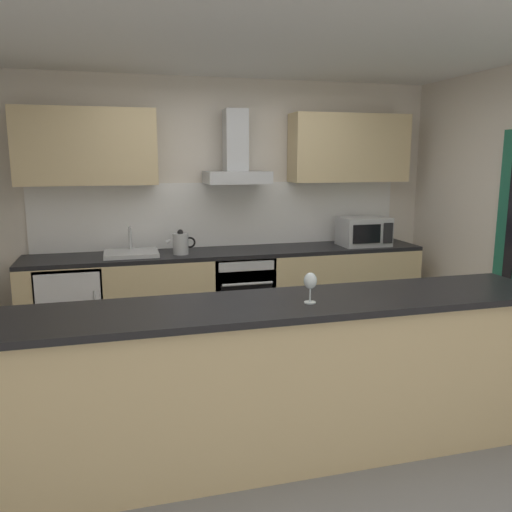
% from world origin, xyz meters
% --- Properties ---
extents(ground, '(5.50, 4.71, 0.02)m').
position_xyz_m(ground, '(0.00, 0.00, -0.01)').
color(ground, gray).
extents(ceiling, '(5.50, 4.71, 0.02)m').
position_xyz_m(ceiling, '(0.00, 0.00, 2.61)').
color(ceiling, white).
extents(wall_back, '(5.50, 0.12, 2.60)m').
position_xyz_m(wall_back, '(0.00, 1.92, 1.30)').
color(wall_back, silver).
rests_on(wall_back, ground).
extents(backsplash_tile, '(3.82, 0.02, 0.66)m').
position_xyz_m(backsplash_tile, '(0.00, 1.84, 1.23)').
color(backsplash_tile, white).
extents(counter_back, '(3.96, 0.60, 0.90)m').
position_xyz_m(counter_back, '(0.00, 1.54, 0.45)').
color(counter_back, '#D1B784').
rests_on(counter_back, ground).
extents(counter_island, '(3.28, 0.64, 0.99)m').
position_xyz_m(counter_island, '(-0.12, -0.67, 0.50)').
color(counter_island, '#D1B784').
rests_on(counter_island, ground).
extents(upper_cabinets, '(3.91, 0.32, 0.70)m').
position_xyz_m(upper_cabinets, '(0.00, 1.69, 1.91)').
color(upper_cabinets, '#D1B784').
extents(oven, '(0.60, 0.62, 0.80)m').
position_xyz_m(oven, '(0.09, 1.51, 0.46)').
color(oven, slate).
rests_on(oven, ground).
extents(refrigerator, '(0.58, 0.60, 0.85)m').
position_xyz_m(refrigerator, '(-1.53, 1.51, 0.43)').
color(refrigerator, white).
rests_on(refrigerator, ground).
extents(microwave, '(0.50, 0.38, 0.30)m').
position_xyz_m(microwave, '(1.42, 1.48, 1.05)').
color(microwave, '#B7BABC').
rests_on(microwave, counter_back).
extents(sink, '(0.50, 0.40, 0.26)m').
position_xyz_m(sink, '(-0.97, 1.52, 0.93)').
color(sink, silver).
rests_on(sink, counter_back).
extents(kettle, '(0.29, 0.15, 0.24)m').
position_xyz_m(kettle, '(-0.50, 1.48, 1.01)').
color(kettle, '#B7BABC').
rests_on(kettle, counter_back).
extents(range_hood, '(0.62, 0.45, 0.72)m').
position_xyz_m(range_hood, '(0.09, 1.64, 1.79)').
color(range_hood, '#B7BABC').
extents(wine_glass, '(0.08, 0.08, 0.18)m').
position_xyz_m(wine_glass, '(-0.03, -0.73, 1.11)').
color(wine_glass, silver).
rests_on(wine_glass, counter_island).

